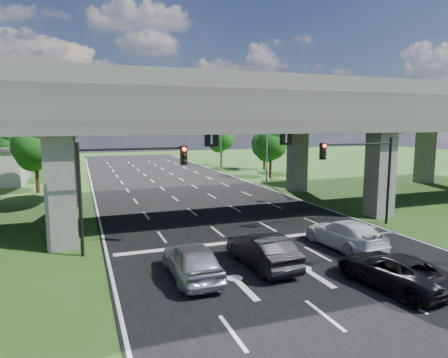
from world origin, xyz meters
TOP-DOWN VIEW (x-y plane):
  - ground at (0.00, 0.00)m, footprint 160.00×160.00m
  - road at (0.00, 10.00)m, footprint 18.00×120.00m
  - overpass at (0.00, 12.00)m, footprint 80.00×15.00m
  - signal_right at (7.82, 3.94)m, footprint 5.76×0.54m
  - signal_left at (-7.82, 3.94)m, footprint 5.76×0.54m
  - streetlight_far at (10.10, 24.00)m, footprint 3.38×0.25m
  - streetlight_beyond at (10.10, 40.00)m, footprint 3.38×0.25m
  - tree_left_near at (-13.95, 26.00)m, footprint 4.50×4.50m
  - tree_left_mid at (-16.95, 34.00)m, footprint 3.91×3.90m
  - tree_left_far at (-12.95, 42.00)m, footprint 4.80×4.80m
  - tree_right_near at (13.05, 28.00)m, footprint 4.20×4.20m
  - tree_right_mid at (16.05, 36.00)m, footprint 3.91×3.90m
  - tree_right_far at (12.05, 44.00)m, footprint 4.50×4.50m
  - car_silver at (-5.40, -0.96)m, footprint 1.98×4.90m
  - car_dark at (-1.80, -0.70)m, footprint 1.97×5.05m
  - car_white at (3.81, 0.40)m, footprint 2.55×5.50m
  - car_trailing at (2.43, -4.77)m, footprint 3.07×5.45m

SIDE VIEW (x-z plane):
  - ground at x=0.00m, z-range 0.00..0.00m
  - road at x=0.00m, z-range 0.00..0.03m
  - car_trailing at x=2.43m, z-range 0.03..1.47m
  - car_white at x=3.81m, z-range 0.03..1.58m
  - car_dark at x=-1.80m, z-range 0.03..1.67m
  - car_silver at x=-5.40m, z-range 0.03..1.70m
  - tree_left_mid at x=-16.95m, z-range 0.79..7.55m
  - tree_right_mid at x=16.05m, z-range 0.79..7.55m
  - signal_right at x=7.82m, z-range 1.19..7.19m
  - signal_left at x=-7.82m, z-range 1.19..7.19m
  - tree_right_near at x=13.05m, z-range 0.86..8.14m
  - tree_left_near at x=-13.95m, z-range 0.92..8.72m
  - tree_right_far at x=12.05m, z-range 0.92..8.72m
  - tree_left_far at x=-12.95m, z-range 0.98..9.30m
  - streetlight_far at x=10.10m, z-range 0.85..10.85m
  - streetlight_beyond at x=10.10m, z-range 0.85..10.85m
  - overpass at x=0.00m, z-range 2.92..12.92m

